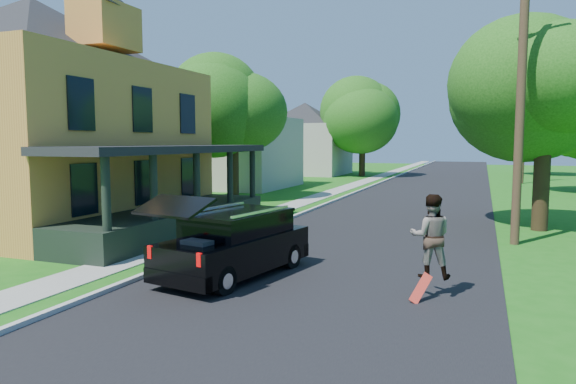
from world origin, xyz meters
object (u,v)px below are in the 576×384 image
at_px(skateboarder, 431,236).
at_px(tree_right_near, 544,90).
at_px(utility_pole_near, 521,90).
at_px(black_suv, 235,243).

xyz_separation_m(skateboarder, tree_right_near, (2.96, 9.88, 3.82)).
bearing_deg(skateboarder, utility_pole_near, -116.81).
bearing_deg(skateboarder, black_suv, -10.14).
bearing_deg(tree_right_near, black_suv, -127.34).
xyz_separation_m(skateboarder, utility_pole_near, (2.00, 6.69, 3.58)).
distance_m(black_suv, skateboarder, 4.61).
distance_m(skateboarder, utility_pole_near, 7.85).
xyz_separation_m(tree_right_near, utility_pole_near, (-0.96, -3.19, -0.24)).
distance_m(tree_right_near, utility_pole_near, 3.34).
xyz_separation_m(black_suv, tree_right_near, (7.54, 9.88, 4.30)).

